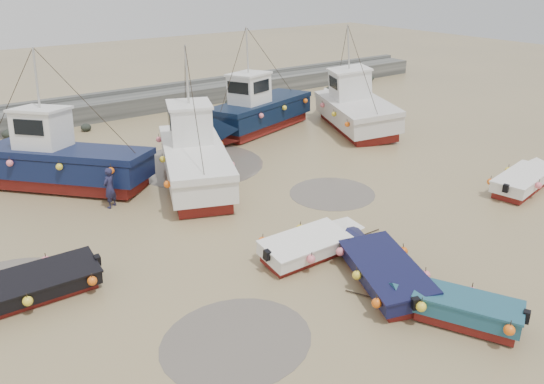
{
  "coord_description": "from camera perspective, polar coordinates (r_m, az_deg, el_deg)",
  "views": [
    {
      "loc": [
        -10.16,
        -12.91,
        9.46
      ],
      "look_at": [
        0.87,
        2.35,
        1.4
      ],
      "focal_mm": 35.0,
      "sensor_mm": 36.0,
      "label": 1
    }
  ],
  "objects": [
    {
      "name": "person",
      "position": [
        23.56,
        -16.83,
        -1.55
      ],
      "size": [
        0.77,
        0.71,
        1.77
      ],
      "primitive_type": "imported",
      "rotation": [
        0.0,
        0.0,
        3.73
      ],
      "color": "#1E1E3C",
      "rests_on": "ground"
    },
    {
      "name": "puddle_d",
      "position": [
        27.7,
        -7.96,
        2.98
      ],
      "size": [
        6.74,
        6.74,
        0.01
      ],
      "primitive_type": "cylinder",
      "color": "#5B544A",
      "rests_on": "ground"
    },
    {
      "name": "ground",
      "position": [
        18.95,
        2.05,
        -6.78
      ],
      "size": [
        120.0,
        120.0,
        0.0
      ],
      "primitive_type": "plane",
      "color": "#9B865A",
      "rests_on": "ground"
    },
    {
      "name": "cabin_boat_0",
      "position": [
        26.17,
        -22.6,
        3.22
      ],
      "size": [
        8.33,
        8.84,
        6.22
      ],
      "rotation": [
        0.0,
        0.0,
        0.75
      ],
      "color": "maroon",
      "rests_on": "ground"
    },
    {
      "name": "dinghy_3",
      "position": [
        26.83,
        25.6,
        1.41
      ],
      "size": [
        6.12,
        2.28,
        1.43
      ],
      "rotation": [
        0.0,
        0.0,
        -1.39
      ],
      "color": "maroon",
      "rests_on": "ground"
    },
    {
      "name": "dinghy_4",
      "position": [
        17.97,
        -25.09,
        -9.01
      ],
      "size": [
        5.95,
        1.98,
        1.43
      ],
      "rotation": [
        0.0,
        0.0,
        1.55
      ],
      "color": "maroon",
      "rests_on": "ground"
    },
    {
      "name": "cabin_boat_3",
      "position": [
        34.06,
        8.87,
        9.09
      ],
      "size": [
        6.17,
        10.25,
        6.22
      ],
      "rotation": [
        0.0,
        0.0,
        -0.4
      ],
      "color": "maroon",
      "rests_on": "ground"
    },
    {
      "name": "puddle_b",
      "position": [
        24.04,
        6.48,
        -0.14
      ],
      "size": [
        3.9,
        3.9,
        0.01
      ],
      "primitive_type": "cylinder",
      "color": "#5B544A",
      "rests_on": "ground"
    },
    {
      "name": "dinghy_1",
      "position": [
        17.63,
        11.78,
        -7.76
      ],
      "size": [
        3.42,
        6.03,
        1.43
      ],
      "rotation": [
        0.0,
        0.0,
        -0.4
      ],
      "color": "maroon",
      "rests_on": "ground"
    },
    {
      "name": "seawall",
      "position": [
        37.42,
        -19.17,
        8.25
      ],
      "size": [
        60.0,
        4.92,
        1.5
      ],
      "color": "slate",
      "rests_on": "ground"
    },
    {
      "name": "puddle_a",
      "position": [
        15.11,
        -3.85,
        -15.64
      ],
      "size": [
        4.3,
        4.3,
        0.01
      ],
      "primitive_type": "cylinder",
      "color": "#5B544A",
      "rests_on": "ground"
    },
    {
      "name": "dinghy_2",
      "position": [
        16.31,
        18.96,
        -11.32
      ],
      "size": [
        2.95,
        4.82,
        1.43
      ],
      "rotation": [
        0.0,
        0.0,
        0.48
      ],
      "color": "maroon",
      "rests_on": "ground"
    },
    {
      "name": "cabin_boat_2",
      "position": [
        32.64,
        -1.86,
        8.74
      ],
      "size": [
        10.41,
        5.0,
        6.22
      ],
      "rotation": [
        0.0,
        0.0,
        1.87
      ],
      "color": "maroon",
      "rests_on": "ground"
    },
    {
      "name": "cabin_boat_1",
      "position": [
        25.19,
        -8.46,
        4.04
      ],
      "size": [
        5.81,
        10.76,
        6.22
      ],
      "rotation": [
        0.0,
        0.0,
        -0.38
      ],
      "color": "maroon",
      "rests_on": "ground"
    },
    {
      "name": "dinghy_5",
      "position": [
        18.69,
        4.31,
        -5.33
      ],
      "size": [
        5.43,
        1.99,
        1.43
      ],
      "rotation": [
        0.0,
        0.0,
        -1.58
      ],
      "color": "maroon",
      "rests_on": "ground"
    }
  ]
}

